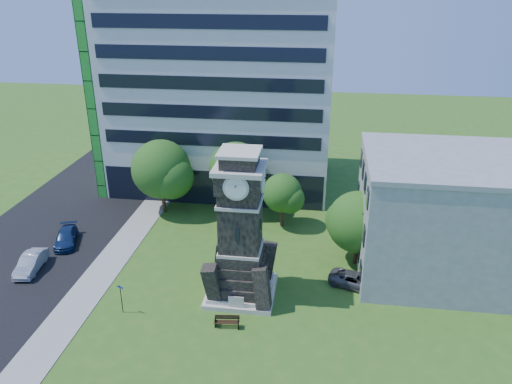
# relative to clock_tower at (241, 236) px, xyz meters

# --- Properties ---
(ground) EXTENTS (160.00, 160.00, 0.00)m
(ground) POSITION_rel_clock_tower_xyz_m (-3.00, -2.00, -5.28)
(ground) COLOR #325F1B
(ground) RESTS_ON ground
(sidewalk) EXTENTS (3.00, 70.00, 0.06)m
(sidewalk) POSITION_rel_clock_tower_xyz_m (-12.50, 3.00, -5.25)
(sidewalk) COLOR gray
(sidewalk) RESTS_ON ground
(street) EXTENTS (14.00, 80.00, 0.02)m
(street) POSITION_rel_clock_tower_xyz_m (-21.00, 3.00, -5.27)
(street) COLOR black
(street) RESTS_ON ground
(clock_tower) EXTENTS (5.40, 5.40, 12.22)m
(clock_tower) POSITION_rel_clock_tower_xyz_m (0.00, 0.00, 0.00)
(clock_tower) COLOR beige
(clock_tower) RESTS_ON ground
(office_tall) EXTENTS (26.20, 15.11, 28.60)m
(office_tall) POSITION_rel_clock_tower_xyz_m (-6.20, 23.84, 8.94)
(office_tall) COLOR silver
(office_tall) RESTS_ON ground
(office_low) EXTENTS (15.20, 12.20, 10.40)m
(office_low) POSITION_rel_clock_tower_xyz_m (16.97, 6.00, -0.07)
(office_low) COLOR #9FA1A4
(office_low) RESTS_ON ground
(car_street_mid) EXTENTS (2.11, 4.56, 1.45)m
(car_street_mid) POSITION_rel_clock_tower_xyz_m (-18.76, 0.87, -4.56)
(car_street_mid) COLOR #A3A7AB
(car_street_mid) RESTS_ON ground
(car_street_north) EXTENTS (3.21, 4.89, 1.32)m
(car_street_north) POSITION_rel_clock_tower_xyz_m (-18.00, 5.72, -4.62)
(car_street_north) COLOR #12264F
(car_street_north) RESTS_ON ground
(car_east_lot) EXTENTS (4.79, 3.28, 1.22)m
(car_east_lot) POSITION_rel_clock_tower_xyz_m (9.19, 2.22, -4.67)
(car_east_lot) COLOR #4E4E53
(car_east_lot) RESTS_ON ground
(park_bench) EXTENTS (1.82, 0.49, 0.94)m
(park_bench) POSITION_rel_clock_tower_xyz_m (-0.35, -4.31, -4.78)
(park_bench) COLOR black
(park_bench) RESTS_ON ground
(street_sign) EXTENTS (0.58, 0.06, 2.43)m
(street_sign) POSITION_rel_clock_tower_xyz_m (-8.58, -3.75, -3.76)
(street_sign) COLOR black
(street_sign) RESTS_ON ground
(tree_nw) EXTENTS (6.90, 6.27, 8.09)m
(tree_nw) POSITION_rel_clock_tower_xyz_m (-10.78, 13.93, -0.53)
(tree_nw) COLOR #332114
(tree_nw) RESTS_ON ground
(tree_nc) EXTENTS (6.17, 5.61, 7.84)m
(tree_nc) POSITION_rel_clock_tower_xyz_m (-2.99, 15.07, -0.45)
(tree_nc) COLOR #332114
(tree_nc) RESTS_ON ground
(tree_ne) EXTENTS (4.37, 3.97, 5.70)m
(tree_ne) POSITION_rel_clock_tower_xyz_m (2.19, 12.29, -1.72)
(tree_ne) COLOR #332114
(tree_ne) RESTS_ON ground
(tree_east) EXTENTS (5.99, 5.44, 6.84)m
(tree_east) POSITION_rel_clock_tower_xyz_m (9.39, 5.98, -1.33)
(tree_east) COLOR #332114
(tree_east) RESTS_ON ground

